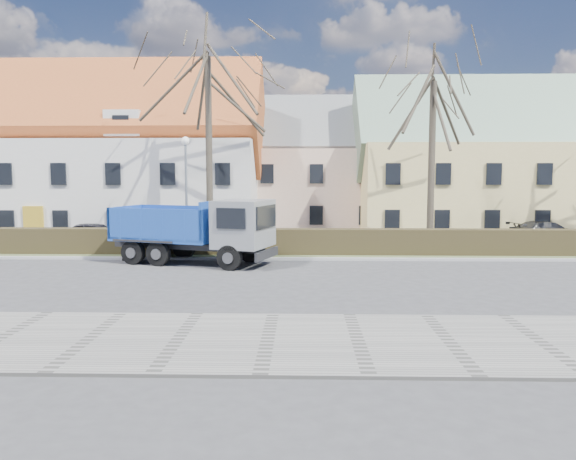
{
  "coord_description": "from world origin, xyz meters",
  "views": [
    {
      "loc": [
        3.08,
        -22.01,
        4.18
      ],
      "look_at": [
        2.42,
        3.15,
        1.6
      ],
      "focal_mm": 35.0,
      "sensor_mm": 36.0,
      "label": 1
    }
  ],
  "objects_px": {
    "dump_truck": "(188,230)",
    "cart_frame": "(122,255)",
    "parked_car_a": "(95,234)",
    "parked_car_b": "(547,232)",
    "streetlight": "(186,194)"
  },
  "relations": [
    {
      "from": "streetlight",
      "to": "dump_truck",
      "type": "bearing_deg",
      "value": -77.6
    },
    {
      "from": "parked_car_b",
      "to": "dump_truck",
      "type": "bearing_deg",
      "value": 95.35
    },
    {
      "from": "streetlight",
      "to": "parked_car_a",
      "type": "relative_size",
      "value": 1.54
    },
    {
      "from": "dump_truck",
      "to": "parked_car_a",
      "type": "distance_m",
      "value": 9.12
    },
    {
      "from": "dump_truck",
      "to": "cart_frame",
      "type": "height_order",
      "value": "dump_truck"
    },
    {
      "from": "dump_truck",
      "to": "parked_car_a",
      "type": "bearing_deg",
      "value": 154.7
    },
    {
      "from": "dump_truck",
      "to": "parked_car_a",
      "type": "xyz_separation_m",
      "value": [
        -6.65,
        6.17,
        -0.87
      ]
    },
    {
      "from": "streetlight",
      "to": "parked_car_b",
      "type": "relative_size",
      "value": 1.33
    },
    {
      "from": "dump_truck",
      "to": "streetlight",
      "type": "bearing_deg",
      "value": 119.98
    },
    {
      "from": "parked_car_a",
      "to": "parked_car_b",
      "type": "xyz_separation_m",
      "value": [
        26.44,
        1.68,
        -0.01
      ]
    },
    {
      "from": "parked_car_a",
      "to": "parked_car_b",
      "type": "distance_m",
      "value": 26.49
    },
    {
      "from": "cart_frame",
      "to": "parked_car_b",
      "type": "relative_size",
      "value": 0.13
    },
    {
      "from": "parked_car_a",
      "to": "parked_car_b",
      "type": "bearing_deg",
      "value": -77.1
    },
    {
      "from": "streetlight",
      "to": "parked_car_b",
      "type": "bearing_deg",
      "value": 12.24
    },
    {
      "from": "cart_frame",
      "to": "parked_car_b",
      "type": "bearing_deg",
      "value": 17.69
    }
  ]
}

